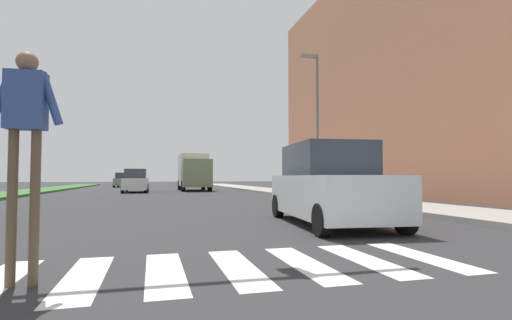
% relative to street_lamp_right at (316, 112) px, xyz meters
% --- Properties ---
extents(ground_plane, '(140.00, 140.00, 0.00)m').
position_rel_street_lamp_right_xyz_m(ground_plane, '(-8.16, 9.39, -4.59)').
color(ground_plane, '#2D2D30').
extents(crosswalk, '(7.65, 2.20, 0.01)m').
position_rel_street_lamp_right_xyz_m(crosswalk, '(-8.16, -13.91, -4.59)').
color(crosswalk, silver).
rests_on(crosswalk, ground_plane).
extents(median_strip, '(3.01, 64.00, 0.15)m').
position_rel_street_lamp_right_xyz_m(median_strip, '(-16.88, 7.39, -4.52)').
color(median_strip, '#386B2D').
rests_on(median_strip, ground_plane).
extents(apartment_block_right, '(11.47, 30.14, 15.46)m').
position_rel_street_lamp_right_xyz_m(apartment_block_right, '(10.17, 1.39, 3.14)').
color(apartment_block_right, tan).
rests_on(apartment_block_right, ground_plane).
extents(sidewalk_right, '(3.00, 64.00, 0.15)m').
position_rel_street_lamp_right_xyz_m(sidewalk_right, '(0.60, 7.39, -4.52)').
color(sidewalk_right, '#9E9991').
rests_on(sidewalk_right, ground_plane).
extents(street_lamp_right, '(1.02, 0.24, 7.50)m').
position_rel_street_lamp_right_xyz_m(street_lamp_right, '(0.00, 0.00, 0.00)').
color(street_lamp_right, slate).
rests_on(street_lamp_right, sidewalk_right).
extents(pedestrian_performer, '(0.75, 0.27, 2.49)m').
position_rel_street_lamp_right_xyz_m(pedestrian_performer, '(-9.63, -14.15, -2.93)').
color(pedestrian_performer, brown).
rests_on(pedestrian_performer, ground_plane).
extents(suv_crossing, '(2.35, 4.75, 1.97)m').
position_rel_street_lamp_right_xyz_m(suv_crossing, '(-4.13, -10.07, -3.66)').
color(suv_crossing, silver).
rests_on(suv_crossing, ground_plane).
extents(sedan_midblock, '(1.85, 4.61, 1.74)m').
position_rel_street_lamp_right_xyz_m(sedan_midblock, '(-9.50, 11.61, -3.79)').
color(sedan_midblock, silver).
rests_on(sedan_midblock, ground_plane).
extents(sedan_distant, '(1.99, 4.31, 1.63)m').
position_rel_street_lamp_right_xyz_m(sedan_distant, '(-11.45, 27.55, -3.83)').
color(sedan_distant, gray).
rests_on(sedan_distant, ground_plane).
extents(truck_box_delivery, '(2.40, 6.20, 3.10)m').
position_rel_street_lamp_right_xyz_m(truck_box_delivery, '(-4.89, 14.37, -2.96)').
color(truck_box_delivery, gray).
rests_on(truck_box_delivery, ground_plane).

